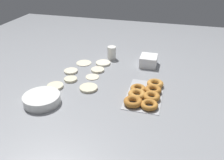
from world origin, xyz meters
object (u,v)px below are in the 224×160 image
Objects in this scene: pancake_0 at (92,77)px; paper_cup at (112,53)px; container_stack at (149,61)px; pancake_6 at (55,86)px; pancake_5 at (103,63)px; donut_tray at (145,94)px; pancake_2 at (71,71)px; pancake_4 at (71,79)px; pancake_3 at (84,63)px; batter_bowl at (42,99)px; pancake_1 at (89,88)px; pancake_7 at (98,70)px.

paper_cup reaches higher than pancake_0.
pancake_6 is at bearing 132.31° from container_stack.
donut_tray reaches higher than pancake_5.
pancake_4 is at bearing -156.76° from pancake_2.
paper_cup is at bearing -23.18° from pancake_6.
pancake_6 reaches higher than pancake_0.
pancake_3 is (0.19, 0.14, 0.00)m from pancake_0.
batter_bowl is at bearing 163.20° from pancake_5.
pancake_1 is 0.32× the size of donut_tray.
paper_cup is (0.48, 0.34, 0.03)m from donut_tray.
pancake_7 is at bearing -2.42° from pancake_0.
pancake_6 is at bearing 135.89° from pancake_0.
pancake_7 is at bearing -35.61° from pancake_4.
pancake_3 is 0.56m from batter_bowl.
pancake_4 is at bearing 157.98° from paper_cup.
pancake_7 is 0.50m from batter_bowl.
donut_tray is 3.53× the size of paper_cup.
pancake_7 reaches higher than pancake_3.
batter_bowl is (-0.36, 0.17, 0.02)m from pancake_0.
pancake_6 is 0.34m from pancake_7.
pancake_1 is 0.27m from pancake_2.
pancake_3 is at bearing 35.33° from pancake_0.
pancake_4 reaches higher than pancake_0.
pancake_1 reaches higher than pancake_2.
pancake_1 is at bearing -80.57° from pancake_6.
batter_bowl is at bearing 111.75° from donut_tray.
pancake_1 is 0.54m from container_stack.
container_stack is at bearing -38.08° from batter_bowl.
pancake_6 is 0.75× the size of container_stack.
pancake_1 is 1.31× the size of pancake_4.
pancake_4 is 0.12m from pancake_6.
paper_cup reaches higher than pancake_7.
pancake_1 is 0.49m from paper_cup.
pancake_3 is 0.27m from pancake_4.
pancake_1 is 0.38m from pancake_5.
pancake_4 is (0.07, 0.15, -0.00)m from pancake_1.
pancake_6 is at bearing 177.87° from pancake_2.
pancake_1 and pancake_7 have the same top height.
pancake_1 is at bearing -132.64° from pancake_2.
batter_bowl is (-0.18, -0.01, 0.02)m from pancake_6.
donut_tray reaches higher than pancake_6.
donut_tray is at bearing -68.25° from batter_bowl.
pancake_6 is 0.56m from donut_tray.
batter_bowl is 1.53× the size of container_stack.
pancake_2 is 0.84× the size of pancake_3.
batter_bowl is at bearing 154.92° from pancake_0.
pancake_1 is 0.54× the size of batter_bowl.
pancake_1 is at bearing -176.60° from pancake_5.
pancake_3 is 0.32× the size of donut_tray.
pancake_0 is 0.45m from container_stack.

